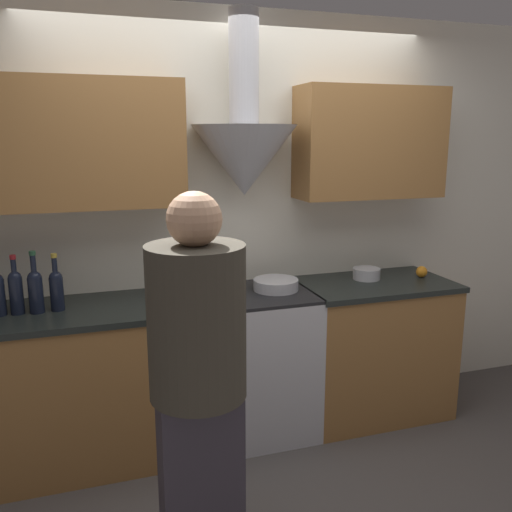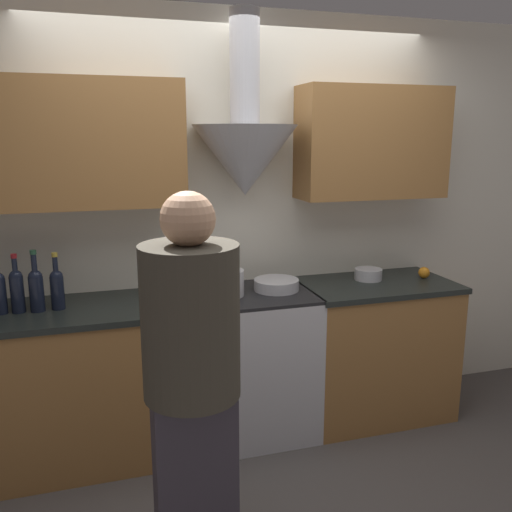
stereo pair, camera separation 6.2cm
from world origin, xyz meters
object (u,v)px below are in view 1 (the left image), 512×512
Objects in this scene: wine_bottle_5 at (35,289)px; stock_pot at (224,283)px; stove_range at (251,362)px; wine_bottle_6 at (56,288)px; orange_fruit at (422,272)px; person_foreground_left at (198,387)px; wine_bottle_4 at (16,290)px; saucepan at (366,274)px; mixing_bowl at (276,285)px.

wine_bottle_5 is 1.47× the size of stock_pot.
stove_range is 1.24m from wine_bottle_6.
person_foreground_left reaches higher than orange_fruit.
saucepan is (2.13, 0.07, -0.10)m from wine_bottle_4.
mixing_bowl is (1.47, 0.01, -0.10)m from wine_bottle_4.
wine_bottle_5 is at bearing 119.74° from person_foreground_left.
orange_fruit is 0.42× the size of saucepan.
stock_pot is 1.37m from orange_fruit.
stove_range is at bearing -175.24° from mixing_bowl.
wine_bottle_5 is 2.04m from saucepan.
person_foreground_left reaches higher than wine_bottle_4.
mixing_bowl is 3.68× the size of orange_fruit.
saucepan is at bearing 169.19° from orange_fruit.
mixing_bowl is at bearing 179.35° from orange_fruit.
orange_fruit is at bearing 0.20° from wine_bottle_5.
mixing_bowl is at bearing 0.45° from wine_bottle_6.
stock_pot is (1.04, 0.00, -0.06)m from wine_bottle_5.
wine_bottle_4 is 1.16× the size of mixing_bowl.
orange_fruit is (2.51, -0.00, -0.09)m from wine_bottle_4.
stock_pot is at bearing -178.05° from stove_range.
wine_bottle_6 is 4.20× the size of orange_fruit.
stove_range is at bearing -0.20° from wine_bottle_6.
person_foreground_left reaches higher than mixing_bowl.
orange_fruit is (1.37, 0.01, -0.04)m from stock_pot.
wine_bottle_6 is 1.37× the size of stock_pot.
stove_range is 0.55× the size of person_foreground_left.
person_foreground_left is at bearing -56.91° from wine_bottle_4.
wine_bottle_6 is at bearing 115.36° from person_foreground_left.
person_foreground_left reaches higher than wine_bottle_5.
wine_bottle_6 is (0.20, -0.00, -0.01)m from wine_bottle_4.
wine_bottle_4 is at bearing 173.62° from wine_bottle_5.
stock_pot is 0.34m from mixing_bowl.
wine_bottle_4 is 4.27× the size of orange_fruit.
wine_bottle_6 reaches higher than stove_range.
mixing_bowl is 1.53× the size of saucepan.
stove_range is 1.34m from wine_bottle_5.
wine_bottle_6 reaches higher than saucepan.
stock_pot is at bearing -176.64° from mixing_bowl.
stove_range is 12.14× the size of orange_fruit.
wine_bottle_4 is 1.39× the size of stock_pot.
wine_bottle_4 is at bearing 179.81° from stove_range.
mixing_bowl is (0.17, 0.01, 0.49)m from stove_range.
wine_bottle_4 reaches higher than saucepan.
saucepan is (-0.38, 0.07, -0.00)m from orange_fruit.
person_foreground_left is (-0.56, -1.13, 0.45)m from stove_range.
wine_bottle_4 reaches higher than orange_fruit.
wine_bottle_5 is 1.04m from stock_pot.
stock_pot is at bearing 0.05° from wine_bottle_5.
mixing_bowl is 0.17× the size of person_foreground_left.
stove_range is 5.06× the size of saucepan.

